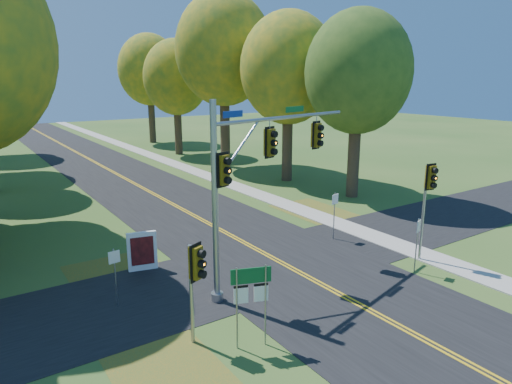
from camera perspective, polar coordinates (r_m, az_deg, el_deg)
ground at (r=19.78m, az=6.42°, el=-10.51°), size 160.00×160.00×0.00m
road_main at (r=19.78m, az=6.42°, el=-10.49°), size 8.00×160.00×0.02m
road_cross at (r=21.21m, az=2.89°, el=-8.68°), size 60.00×6.00×0.02m
centerline_left at (r=19.71m, az=6.20°, el=-10.52°), size 0.10×160.00×0.01m
centerline_right at (r=19.83m, az=6.65°, el=-10.38°), size 0.10×160.00×0.01m
sidewalk_east at (r=24.00m, az=17.87°, el=-6.56°), size 1.60×160.00×0.06m
leaf_patch_w_near at (r=20.12m, az=-15.99°, el=-10.54°), size 4.00×6.00×0.00m
leaf_patch_e at (r=28.24m, az=9.09°, el=-3.00°), size 3.50×8.00×0.00m
leaf_patch_w_far at (r=14.07m, az=-10.42°, el=-21.80°), size 3.00×5.00×0.00m
tree_e_a at (r=32.36m, az=12.62°, el=14.31°), size 7.20×7.20×12.73m
tree_e_b at (r=37.02m, az=4.09°, el=15.09°), size 7.60×7.60×13.33m
tree_e_c at (r=43.21m, az=-4.02°, el=17.28°), size 8.80×8.80×15.79m
tree_e_d at (r=51.03m, az=-9.93°, el=13.88°), size 7.00×7.00×12.32m
tree_e_e at (r=61.37m, az=-13.17°, el=14.61°), size 7.80×7.80×13.74m
traffic_mast at (r=17.58m, az=-0.24°, el=2.99°), size 8.05×2.44×7.50m
east_signal_pole at (r=21.56m, az=20.80°, el=0.47°), size 0.53×0.62×4.58m
ped_signal_pole at (r=14.18m, az=-7.53°, el=-9.68°), size 0.50×0.61×3.38m
route_sign_cluster at (r=14.22m, az=-0.61°, el=-12.20°), size 1.19×0.48×2.70m
info_kiosk at (r=20.61m, az=-14.04°, el=-7.21°), size 1.27×0.46×1.75m
reg_sign_e_north at (r=23.85m, az=9.81°, el=-1.93°), size 0.48×0.12×2.51m
reg_sign_e_south at (r=20.70m, az=19.55°, el=-5.18°), size 0.44×0.20×2.43m
reg_sign_w at (r=17.50m, az=-17.23°, el=-8.99°), size 0.43×0.09×2.24m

